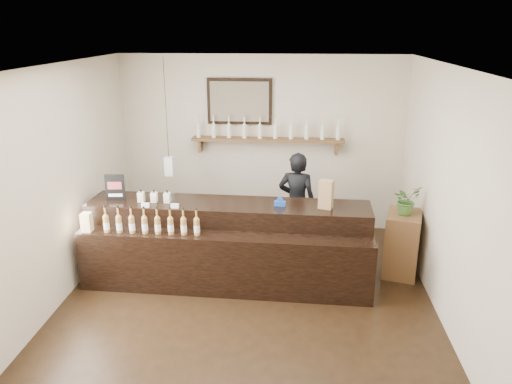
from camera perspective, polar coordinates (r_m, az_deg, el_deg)
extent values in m
plane|color=black|center=(6.24, -1.02, -12.44)|extent=(5.00, 5.00, 0.00)
plane|color=beige|center=(8.05, 0.67, 5.52)|extent=(4.50, 0.00, 4.50)
plane|color=beige|center=(3.40, -5.40, -13.76)|extent=(4.50, 0.00, 4.50)
plane|color=beige|center=(6.28, -21.98, 0.37)|extent=(0.00, 5.00, 5.00)
plane|color=beige|center=(5.88, 21.28, -0.73)|extent=(0.00, 5.00, 5.00)
plane|color=white|center=(5.37, -1.19, 14.12)|extent=(5.00, 5.00, 0.00)
cube|color=brown|center=(7.90, 1.34, 6.00)|extent=(2.40, 0.25, 0.04)
cube|color=brown|center=(8.09, -6.35, 5.32)|extent=(0.04, 0.20, 0.20)
cube|color=brown|center=(7.97, 9.15, 5.00)|extent=(0.04, 0.20, 0.20)
cube|color=black|center=(7.93, -1.89, 10.31)|extent=(1.02, 0.04, 0.72)
cube|color=#42362A|center=(7.90, -1.91, 10.28)|extent=(0.92, 0.01, 0.62)
cube|color=white|center=(7.43, -9.89, 2.94)|extent=(0.12, 0.12, 0.28)
cylinder|color=black|center=(7.25, -10.26, 9.38)|extent=(0.01, 0.01, 1.41)
cylinder|color=#DBF4CC|center=(8.01, -6.60, 6.96)|extent=(0.07, 0.07, 0.20)
cone|color=#DBF4CC|center=(7.98, -6.63, 7.85)|extent=(0.07, 0.07, 0.05)
cylinder|color=#DBF4CC|center=(7.97, -6.65, 8.27)|extent=(0.02, 0.02, 0.07)
cylinder|color=gold|center=(7.97, -6.66, 8.60)|extent=(0.03, 0.03, 0.02)
cylinder|color=white|center=(8.01, -6.59, 6.81)|extent=(0.07, 0.07, 0.09)
cylinder|color=#DBF4CC|center=(7.97, -4.86, 6.95)|extent=(0.07, 0.07, 0.20)
cone|color=#DBF4CC|center=(7.94, -4.88, 7.85)|extent=(0.07, 0.07, 0.05)
cylinder|color=#DBF4CC|center=(7.93, -4.89, 8.27)|extent=(0.02, 0.02, 0.07)
cylinder|color=gold|center=(7.92, -4.90, 8.61)|extent=(0.03, 0.03, 0.02)
cylinder|color=white|center=(7.97, -4.85, 6.80)|extent=(0.07, 0.07, 0.09)
cylinder|color=#DBF4CC|center=(7.93, -3.10, 6.93)|extent=(0.07, 0.07, 0.20)
cone|color=#DBF4CC|center=(7.90, -3.12, 7.84)|extent=(0.07, 0.07, 0.05)
cylinder|color=#DBF4CC|center=(7.89, -3.13, 8.26)|extent=(0.02, 0.02, 0.07)
cylinder|color=gold|center=(7.89, -3.13, 8.60)|extent=(0.03, 0.03, 0.02)
cylinder|color=white|center=(7.93, -3.10, 6.79)|extent=(0.07, 0.07, 0.09)
cylinder|color=#DBF4CC|center=(7.90, -1.33, 6.91)|extent=(0.07, 0.07, 0.20)
cone|color=#DBF4CC|center=(7.88, -1.34, 7.82)|extent=(0.07, 0.07, 0.05)
cylinder|color=#DBF4CC|center=(7.87, -1.34, 8.25)|extent=(0.02, 0.02, 0.07)
cylinder|color=gold|center=(7.86, -1.34, 8.59)|extent=(0.03, 0.03, 0.02)
cylinder|color=white|center=(7.90, -1.33, 6.77)|extent=(0.07, 0.07, 0.09)
cylinder|color=#DBF4CC|center=(7.88, 0.45, 6.89)|extent=(0.07, 0.07, 0.20)
cone|color=#DBF4CC|center=(7.85, 0.45, 7.79)|extent=(0.07, 0.07, 0.05)
cylinder|color=#DBF4CC|center=(7.84, 0.45, 8.22)|extent=(0.02, 0.02, 0.07)
cylinder|color=gold|center=(7.84, 0.45, 8.56)|extent=(0.03, 0.03, 0.02)
cylinder|color=white|center=(7.88, 0.45, 6.74)|extent=(0.07, 0.07, 0.09)
cylinder|color=#DBF4CC|center=(7.87, 2.24, 6.85)|extent=(0.07, 0.07, 0.20)
cone|color=#DBF4CC|center=(7.84, 2.25, 7.76)|extent=(0.07, 0.07, 0.05)
cylinder|color=#DBF4CC|center=(7.83, 2.25, 8.19)|extent=(0.02, 0.02, 0.07)
cylinder|color=gold|center=(7.82, 2.26, 8.53)|extent=(0.03, 0.03, 0.02)
cylinder|color=white|center=(7.87, 2.24, 6.71)|extent=(0.07, 0.07, 0.09)
cylinder|color=#DBF4CC|center=(7.86, 4.03, 6.81)|extent=(0.07, 0.07, 0.20)
cone|color=#DBF4CC|center=(7.83, 4.05, 7.72)|extent=(0.07, 0.07, 0.05)
cylinder|color=#DBF4CC|center=(7.82, 4.06, 8.15)|extent=(0.02, 0.02, 0.07)
cylinder|color=gold|center=(7.82, 4.07, 8.49)|extent=(0.03, 0.03, 0.02)
cylinder|color=white|center=(7.86, 4.03, 6.67)|extent=(0.07, 0.07, 0.09)
cylinder|color=#DBF4CC|center=(7.86, 5.82, 6.76)|extent=(0.07, 0.07, 0.20)
cone|color=#DBF4CC|center=(7.84, 5.85, 7.67)|extent=(0.07, 0.07, 0.05)
cylinder|color=#DBF4CC|center=(7.83, 5.87, 8.10)|extent=(0.02, 0.02, 0.07)
cylinder|color=gold|center=(7.82, 5.88, 8.44)|extent=(0.03, 0.03, 0.02)
cylinder|color=white|center=(7.87, 5.82, 6.62)|extent=(0.07, 0.07, 0.09)
cylinder|color=#DBF4CC|center=(7.87, 7.62, 6.71)|extent=(0.07, 0.07, 0.20)
cone|color=#DBF4CC|center=(7.85, 7.66, 7.62)|extent=(0.07, 0.07, 0.05)
cylinder|color=#DBF4CC|center=(7.83, 7.67, 8.05)|extent=(0.02, 0.02, 0.07)
cylinder|color=gold|center=(7.83, 7.69, 8.39)|extent=(0.03, 0.03, 0.02)
cylinder|color=white|center=(7.87, 7.61, 6.56)|extent=(0.07, 0.07, 0.09)
cylinder|color=#DBF4CC|center=(7.89, 9.40, 6.65)|extent=(0.07, 0.07, 0.20)
cone|color=#DBF4CC|center=(7.86, 9.45, 7.56)|extent=(0.07, 0.07, 0.05)
cylinder|color=#DBF4CC|center=(7.85, 9.47, 7.98)|extent=(0.02, 0.02, 0.07)
cylinder|color=gold|center=(7.84, 9.49, 8.32)|extent=(0.03, 0.03, 0.02)
cylinder|color=white|center=(7.89, 9.39, 6.50)|extent=(0.07, 0.07, 0.09)
cube|color=black|center=(6.66, -3.11, -5.42)|extent=(3.69, 0.77, 1.03)
cube|color=black|center=(6.28, -3.68, -8.25)|extent=(3.68, 0.44, 0.78)
cube|color=white|center=(6.46, -12.53, -1.47)|extent=(0.10, 0.04, 0.05)
cube|color=white|center=(6.36, -9.27, -1.58)|extent=(0.10, 0.04, 0.05)
cube|color=#DCC986|center=(6.55, -18.73, -3.78)|extent=(0.12, 0.12, 0.12)
cube|color=#DCC986|center=(6.51, -18.84, -2.80)|extent=(0.12, 0.12, 0.12)
cube|color=#DBF4CC|center=(6.64, -12.99, -0.56)|extent=(0.08, 0.08, 0.13)
cube|color=#F3BDC8|center=(6.60, -13.12, -0.69)|extent=(0.07, 0.00, 0.06)
cylinder|color=black|center=(6.61, -13.05, 0.14)|extent=(0.02, 0.02, 0.03)
cube|color=#DBF4CC|center=(6.59, -11.56, -0.60)|extent=(0.08, 0.08, 0.13)
cube|color=#F3BDC8|center=(6.55, -11.68, -0.74)|extent=(0.07, 0.00, 0.06)
cylinder|color=black|center=(6.56, -11.61, 0.10)|extent=(0.02, 0.02, 0.03)
cube|color=#DBF4CC|center=(6.54, -10.11, -0.64)|extent=(0.08, 0.08, 0.13)
cube|color=#F3BDC8|center=(6.50, -10.21, -0.78)|extent=(0.07, 0.00, 0.06)
cylinder|color=black|center=(6.52, -10.15, 0.07)|extent=(0.02, 0.02, 0.03)
cylinder|color=#A07236|center=(6.44, -16.73, -3.54)|extent=(0.07, 0.07, 0.20)
cone|color=#A07236|center=(6.39, -16.84, -2.49)|extent=(0.07, 0.07, 0.05)
cylinder|color=#A07236|center=(6.37, -16.89, -1.98)|extent=(0.02, 0.02, 0.07)
cylinder|color=black|center=(6.36, -16.93, -1.59)|extent=(0.03, 0.03, 0.02)
cylinder|color=white|center=(6.45, -16.72, -3.71)|extent=(0.07, 0.07, 0.09)
cylinder|color=#A07236|center=(6.38, -15.38, -3.61)|extent=(0.07, 0.07, 0.20)
cone|color=#A07236|center=(6.34, -15.47, -2.55)|extent=(0.07, 0.07, 0.05)
cylinder|color=#A07236|center=(6.32, -15.52, -2.04)|extent=(0.02, 0.02, 0.07)
cylinder|color=black|center=(6.30, -15.55, -1.64)|extent=(0.03, 0.03, 0.02)
cylinder|color=white|center=(6.39, -15.36, -3.78)|extent=(0.07, 0.07, 0.09)
cylinder|color=#A07236|center=(6.33, -13.99, -3.68)|extent=(0.07, 0.07, 0.20)
cone|color=#A07236|center=(6.29, -14.08, -2.61)|extent=(0.07, 0.07, 0.05)
cylinder|color=#A07236|center=(6.26, -14.13, -2.09)|extent=(0.02, 0.02, 0.07)
cylinder|color=black|center=(6.25, -14.16, -1.69)|extent=(0.03, 0.03, 0.02)
cylinder|color=white|center=(6.34, -13.98, -3.85)|extent=(0.07, 0.07, 0.09)
cylinder|color=#A07236|center=(6.28, -12.59, -3.74)|extent=(0.07, 0.07, 0.20)
cone|color=#A07236|center=(6.24, -12.67, -2.66)|extent=(0.07, 0.07, 0.05)
cylinder|color=#A07236|center=(6.21, -12.71, -2.15)|extent=(0.02, 0.02, 0.07)
cylinder|color=black|center=(6.20, -12.74, -1.74)|extent=(0.03, 0.03, 0.02)
cylinder|color=white|center=(6.29, -12.58, -3.92)|extent=(0.07, 0.07, 0.09)
cylinder|color=#A07236|center=(6.24, -11.17, -3.81)|extent=(0.07, 0.07, 0.20)
cone|color=#A07236|center=(6.19, -11.24, -2.72)|extent=(0.07, 0.07, 0.05)
cylinder|color=#A07236|center=(6.17, -11.27, -2.20)|extent=(0.02, 0.02, 0.07)
cylinder|color=black|center=(6.15, -11.30, -1.79)|extent=(0.03, 0.03, 0.02)
cylinder|color=white|center=(6.24, -11.15, -3.98)|extent=(0.07, 0.07, 0.09)
cylinder|color=#A07236|center=(6.20, -9.72, -3.87)|extent=(0.07, 0.07, 0.20)
cone|color=#A07236|center=(6.15, -9.78, -2.78)|extent=(0.07, 0.07, 0.05)
cylinder|color=#A07236|center=(6.13, -9.82, -2.26)|extent=(0.02, 0.02, 0.07)
cylinder|color=black|center=(6.11, -9.84, -1.84)|extent=(0.03, 0.03, 0.02)
cylinder|color=white|center=(6.20, -9.71, -4.05)|extent=(0.07, 0.07, 0.09)
cylinder|color=#A07236|center=(6.16, -8.26, -3.94)|extent=(0.07, 0.07, 0.20)
cone|color=#A07236|center=(6.11, -8.31, -2.84)|extent=(0.07, 0.07, 0.05)
cylinder|color=#A07236|center=(6.09, -8.34, -2.31)|extent=(0.02, 0.02, 0.07)
cylinder|color=black|center=(6.07, -8.36, -1.90)|extent=(0.03, 0.03, 0.02)
cylinder|color=white|center=(6.17, -8.25, -4.11)|extent=(0.07, 0.07, 0.09)
cylinder|color=#A07236|center=(6.13, -6.78, -4.00)|extent=(0.07, 0.07, 0.20)
cone|color=#A07236|center=(6.08, -6.82, -2.89)|extent=(0.07, 0.07, 0.05)
cylinder|color=#A07236|center=(6.06, -6.84, -2.36)|extent=(0.02, 0.02, 0.07)
cylinder|color=black|center=(6.04, -6.86, -1.95)|extent=(0.03, 0.03, 0.02)
cylinder|color=white|center=(6.13, -6.77, -4.17)|extent=(0.07, 0.07, 0.09)
cube|color=black|center=(6.75, -15.81, 0.49)|extent=(0.25, 0.05, 0.35)
cube|color=maroon|center=(6.74, -15.87, 0.70)|extent=(0.18, 0.02, 0.10)
cube|color=white|center=(6.77, -15.77, -0.35)|extent=(0.18, 0.02, 0.04)
cube|color=#9E7E4C|center=(6.28, 8.01, -0.27)|extent=(0.20, 0.17, 0.36)
cube|color=black|center=(6.24, 8.02, -0.91)|extent=(0.10, 0.03, 0.07)
cube|color=#1847AC|center=(6.35, 2.75, -1.31)|extent=(0.15, 0.07, 0.07)
cylinder|color=#1847AC|center=(6.34, 2.76, -0.91)|extent=(0.08, 0.04, 0.08)
cube|color=brown|center=(7.00, 16.35, -5.69)|extent=(0.57, 0.68, 0.86)
imported|color=#416D2B|center=(6.78, 16.82, -0.86)|extent=(0.46, 0.45, 0.39)
imported|color=black|center=(7.27, 4.69, -0.48)|extent=(0.69, 0.52, 1.70)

